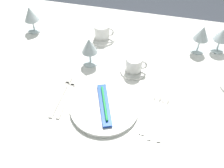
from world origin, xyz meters
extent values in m
plane|color=#383D47|center=(0.00, 0.00, 0.00)|extent=(6.00, 6.00, 0.00)
cube|color=white|center=(0.00, 0.00, 0.72)|extent=(1.80, 1.10, 0.04)
cube|color=white|center=(0.00, 0.55, 0.61)|extent=(1.80, 0.01, 0.18)
cylinder|color=brown|center=(-0.80, 0.45, 0.35)|extent=(0.07, 0.07, 0.70)
cylinder|color=white|center=(0.00, -0.21, 0.75)|extent=(0.27, 0.27, 0.02)
cube|color=blue|center=(0.00, -0.21, 0.76)|extent=(0.11, 0.21, 0.01)
cylinder|color=green|center=(0.00, -0.21, 0.78)|extent=(0.07, 0.16, 0.01)
cube|color=beige|center=(-0.17, -0.21, 0.74)|extent=(0.02, 0.19, 0.00)
cube|color=beige|center=(-0.17, -0.11, 0.74)|extent=(0.02, 0.04, 0.00)
cube|color=beige|center=(-0.19, -0.21, 0.74)|extent=(0.02, 0.20, 0.00)
cube|color=beige|center=(-0.19, -0.10, 0.74)|extent=(0.02, 0.04, 0.00)
cube|color=beige|center=(0.17, -0.21, 0.74)|extent=(0.02, 0.18, 0.00)
cube|color=beige|center=(0.17, -0.10, 0.74)|extent=(0.02, 0.06, 0.00)
cube|color=beige|center=(0.20, -0.22, 0.74)|extent=(0.02, 0.19, 0.00)
ellipsoid|color=beige|center=(0.20, -0.11, 0.74)|extent=(0.03, 0.04, 0.01)
cube|color=beige|center=(0.23, -0.22, 0.74)|extent=(0.02, 0.19, 0.00)
ellipsoid|color=beige|center=(0.24, -0.12, 0.74)|extent=(0.03, 0.04, 0.01)
cylinder|color=white|center=(-0.13, 0.24, 0.74)|extent=(0.14, 0.14, 0.01)
cylinder|color=white|center=(-0.13, 0.24, 0.79)|extent=(0.08, 0.08, 0.07)
torus|color=white|center=(-0.09, 0.24, 0.79)|extent=(0.05, 0.01, 0.05)
cylinder|color=white|center=(0.07, 0.03, 0.74)|extent=(0.12, 0.12, 0.01)
cylinder|color=white|center=(0.07, 0.03, 0.78)|extent=(0.07, 0.07, 0.07)
torus|color=white|center=(0.11, 0.03, 0.79)|extent=(0.05, 0.01, 0.05)
cylinder|color=silver|center=(-0.51, 0.22, 0.74)|extent=(0.07, 0.07, 0.01)
cylinder|color=silver|center=(-0.51, 0.22, 0.78)|extent=(0.01, 0.01, 0.06)
cone|color=silver|center=(-0.51, 0.22, 0.84)|extent=(0.07, 0.07, 0.08)
cylinder|color=silver|center=(-0.13, 0.04, 0.74)|extent=(0.07, 0.07, 0.01)
cylinder|color=silver|center=(-0.13, 0.04, 0.78)|extent=(0.01, 0.01, 0.06)
cone|color=silver|center=(-0.13, 0.04, 0.85)|extent=(0.07, 0.07, 0.07)
cylinder|color=silver|center=(0.36, 0.25, 0.74)|extent=(0.07, 0.07, 0.01)
cylinder|color=silver|center=(0.36, 0.25, 0.78)|extent=(0.01, 0.01, 0.07)
cone|color=silver|center=(0.36, 0.25, 0.85)|extent=(0.07, 0.07, 0.07)
cylinder|color=silver|center=(0.45, 0.28, 0.74)|extent=(0.06, 0.06, 0.01)
cylinder|color=silver|center=(0.45, 0.28, 0.78)|extent=(0.01, 0.01, 0.06)
cone|color=silver|center=(0.45, 0.28, 0.84)|extent=(0.08, 0.08, 0.06)
camera|label=1|loc=(0.17, -0.79, 1.52)|focal=39.33mm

